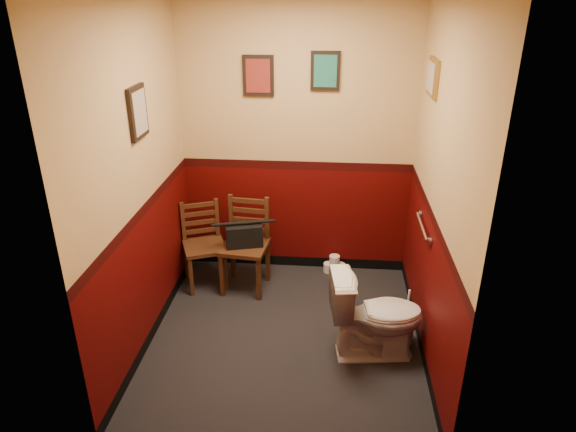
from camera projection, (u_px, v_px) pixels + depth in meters
name	position (u px, v px, depth m)	size (l,w,h in m)	color
floor	(285.00, 337.00, 4.30)	(2.20, 2.40, 0.00)	black
wall_back	(297.00, 141.00, 4.83)	(2.20, 2.70, 0.00)	#420504
wall_front	(264.00, 269.00, 2.66)	(2.20, 2.70, 0.00)	#420504
wall_left	(139.00, 182.00, 3.83)	(2.40, 2.70, 0.00)	#420504
wall_right	(438.00, 191.00, 3.66)	(2.40, 2.70, 0.00)	#420504
grab_bar	(423.00, 227.00, 4.05)	(0.05, 0.56, 0.06)	silver
framed_print_back_a	(258.00, 76.00, 4.60)	(0.28, 0.04, 0.36)	black
framed_print_back_b	(325.00, 71.00, 4.53)	(0.26, 0.04, 0.34)	black
framed_print_left	(138.00, 112.00, 3.72)	(0.04, 0.30, 0.38)	black
framed_print_right	(433.00, 77.00, 3.92)	(0.04, 0.34, 0.28)	olive
toilet	(376.00, 316.00, 3.97)	(0.41, 0.73, 0.71)	white
toilet_brush	(405.00, 333.00, 4.22)	(0.14, 0.14, 0.49)	silver
chair_left	(204.00, 245.00, 4.93)	(0.50, 0.50, 0.82)	#4F2C17
chair_right	(246.00, 245.00, 4.86)	(0.46, 0.46, 0.89)	#4F2C17
handbag	(244.00, 235.00, 4.77)	(0.37, 0.25, 0.24)	black
tp_stack	(334.00, 265.00, 5.24)	(0.22, 0.11, 0.19)	silver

